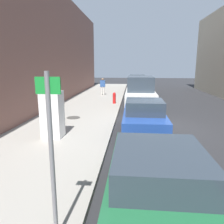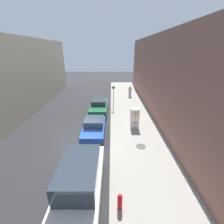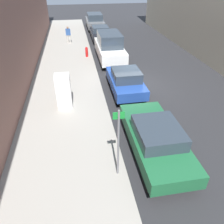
{
  "view_description": "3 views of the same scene",
  "coord_description": "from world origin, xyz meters",
  "px_view_note": "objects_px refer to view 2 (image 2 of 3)",
  "views": [
    {
      "loc": [
        -1.19,
        -9.85,
        2.9
      ],
      "look_at": [
        -1.8,
        -3.49,
        1.51
      ],
      "focal_mm": 35.0,
      "sensor_mm": 36.0,
      "label": 1
    },
    {
      "loc": [
        -2.14,
        10.23,
        6.72
      ],
      "look_at": [
        -2.18,
        -2.83,
        1.24
      ],
      "focal_mm": 24.0,
      "sensor_mm": 36.0,
      "label": 2
    },
    {
      "loc": [
        -3.47,
        -12.14,
        6.23
      ],
      "look_at": [
        -2.09,
        -4.16,
        0.93
      ],
      "focal_mm": 35.0,
      "sensor_mm": 36.0,
      "label": 3
    }
  ],
  "objects_px": {
    "street_sign_post": "(113,96)",
    "parked_hatchback_blue": "(94,127)",
    "parked_van_white": "(80,181)",
    "pedestrian_walking_far": "(130,90)",
    "discarded_refrigerator": "(135,118)",
    "fire_hydrant": "(120,201)",
    "parked_sedan_green": "(99,105)"
  },
  "relations": [
    {
      "from": "parked_van_white",
      "to": "street_sign_post",
      "type": "bearing_deg",
      "value": -97.95
    },
    {
      "from": "discarded_refrigerator",
      "to": "parked_van_white",
      "type": "height_order",
      "value": "parked_van_white"
    },
    {
      "from": "parked_sedan_green",
      "to": "parked_hatchback_blue",
      "type": "xyz_separation_m",
      "value": [
        0.0,
        5.25,
        0.01
      ]
    },
    {
      "from": "street_sign_post",
      "to": "parked_van_white",
      "type": "xyz_separation_m",
      "value": [
        1.68,
        12.01,
        -0.59
      ]
    },
    {
      "from": "street_sign_post",
      "to": "fire_hydrant",
      "type": "height_order",
      "value": "street_sign_post"
    },
    {
      "from": "pedestrian_walking_far",
      "to": "parked_sedan_green",
      "type": "xyz_separation_m",
      "value": [
        4.21,
        5.59,
        -0.33
      ]
    },
    {
      "from": "discarded_refrigerator",
      "to": "parked_van_white",
      "type": "bearing_deg",
      "value": 63.47
    },
    {
      "from": "pedestrian_walking_far",
      "to": "parked_hatchback_blue",
      "type": "relative_size",
      "value": 0.42
    },
    {
      "from": "parked_sedan_green",
      "to": "parked_hatchback_blue",
      "type": "relative_size",
      "value": 1.19
    },
    {
      "from": "discarded_refrigerator",
      "to": "parked_sedan_green",
      "type": "bearing_deg",
      "value": -48.4
    },
    {
      "from": "parked_hatchback_blue",
      "to": "parked_sedan_green",
      "type": "bearing_deg",
      "value": -90.0
    },
    {
      "from": "discarded_refrigerator",
      "to": "fire_hydrant",
      "type": "height_order",
      "value": "discarded_refrigerator"
    },
    {
      "from": "street_sign_post",
      "to": "parked_hatchback_blue",
      "type": "xyz_separation_m",
      "value": [
        1.68,
        6.21,
        -0.89
      ]
    },
    {
      "from": "pedestrian_walking_far",
      "to": "parked_van_white",
      "type": "height_order",
      "value": "parked_van_white"
    },
    {
      "from": "discarded_refrigerator",
      "to": "pedestrian_walking_far",
      "type": "height_order",
      "value": "discarded_refrigerator"
    },
    {
      "from": "discarded_refrigerator",
      "to": "parked_sedan_green",
      "type": "distance_m",
      "value": 5.33
    },
    {
      "from": "street_sign_post",
      "to": "fire_hydrant",
      "type": "xyz_separation_m",
      "value": [
        -0.14,
        12.62,
        -1.08
      ]
    },
    {
      "from": "parked_hatchback_blue",
      "to": "parked_van_white",
      "type": "bearing_deg",
      "value": 90.0
    },
    {
      "from": "street_sign_post",
      "to": "parked_hatchback_blue",
      "type": "relative_size",
      "value": 0.69
    },
    {
      "from": "discarded_refrigerator",
      "to": "pedestrian_walking_far",
      "type": "xyz_separation_m",
      "value": [
        -0.67,
        -9.57,
        0.04
      ]
    },
    {
      "from": "pedestrian_walking_far",
      "to": "discarded_refrigerator",
      "type": "bearing_deg",
      "value": -56.25
    },
    {
      "from": "parked_hatchback_blue",
      "to": "parked_van_white",
      "type": "xyz_separation_m",
      "value": [
        -0.0,
        5.8,
        0.3
      ]
    },
    {
      "from": "street_sign_post",
      "to": "discarded_refrigerator",
      "type": "bearing_deg",
      "value": 110.61
    },
    {
      "from": "pedestrian_walking_far",
      "to": "parked_hatchback_blue",
      "type": "bearing_deg",
      "value": -73.42
    },
    {
      "from": "pedestrian_walking_far",
      "to": "street_sign_post",
      "type": "bearing_deg",
      "value": -80.84
    },
    {
      "from": "fire_hydrant",
      "to": "parked_hatchback_blue",
      "type": "xyz_separation_m",
      "value": [
        1.81,
        -6.42,
        0.19
      ]
    },
    {
      "from": "fire_hydrant",
      "to": "parked_sedan_green",
      "type": "height_order",
      "value": "parked_sedan_green"
    },
    {
      "from": "parked_van_white",
      "to": "fire_hydrant",
      "type": "bearing_deg",
      "value": 161.31
    },
    {
      "from": "street_sign_post",
      "to": "pedestrian_walking_far",
      "type": "height_order",
      "value": "street_sign_post"
    },
    {
      "from": "discarded_refrigerator",
      "to": "pedestrian_walking_far",
      "type": "distance_m",
      "value": 9.59
    },
    {
      "from": "discarded_refrigerator",
      "to": "parked_hatchback_blue",
      "type": "bearing_deg",
      "value": 19.84
    },
    {
      "from": "parked_sedan_green",
      "to": "parked_van_white",
      "type": "xyz_separation_m",
      "value": [
        -0.0,
        11.05,
        0.31
      ]
    }
  ]
}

